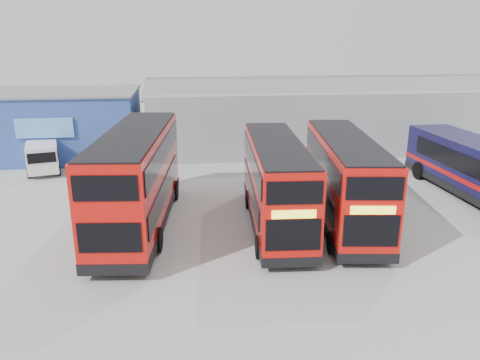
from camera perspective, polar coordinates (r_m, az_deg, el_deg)
ground_plane at (r=22.46m, az=4.63°, el=-7.20°), size 120.00×120.00×0.00m
office_block at (r=39.79m, az=-21.15°, el=6.46°), size 12.30×8.32×5.12m
maintenance_shed at (r=42.35m, az=10.07°, el=7.99°), size 30.50×12.00×5.89m
double_decker_left at (r=23.54m, az=-12.41°, el=-0.05°), size 3.90×11.76×4.89m
double_decker_centre at (r=23.23m, az=4.43°, el=-0.61°), size 3.13×10.43×4.35m
double_decker_right at (r=24.13m, az=12.61°, el=-0.18°), size 3.81×10.72×4.44m
panel_van at (r=35.92m, az=-22.90°, el=2.94°), size 3.10×5.25×2.16m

